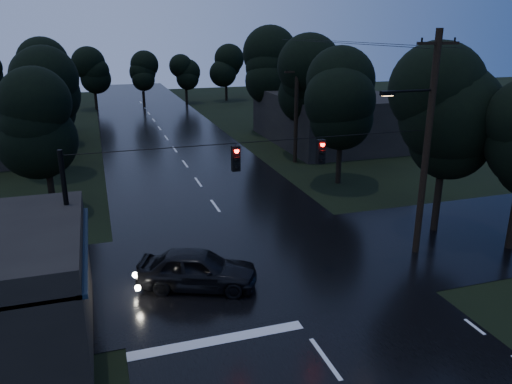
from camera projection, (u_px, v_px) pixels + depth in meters
main_road at (185, 164)px, 38.42m from camera, size 12.00×120.00×0.02m
cross_street at (257, 264)px, 22.15m from camera, size 60.00×9.00×0.02m
building_far_right at (329, 118)px, 45.42m from camera, size 10.00×14.00×4.40m
building_far_left at (1, 120)px, 42.59m from camera, size 10.00×16.00×5.00m
utility_pole_main at (426, 142)px, 21.75m from camera, size 3.50×0.30×10.00m
utility_pole_far at (296, 113)px, 37.81m from camera, size 2.00×0.30×7.50m
anchor_pole_left at (70, 230)px, 18.12m from camera, size 0.18×0.18×6.00m
span_signals at (278, 154)px, 19.75m from camera, size 15.00×0.37×1.12m
tree_corner_near at (447, 115)px, 24.08m from camera, size 4.48×4.48×9.44m
tree_left_a at (42, 120)px, 26.92m from camera, size 3.92×3.92×8.26m
tree_left_b at (41, 96)px, 33.86m from camera, size 4.20×4.20×8.85m
tree_left_c at (43, 77)px, 42.60m from camera, size 4.48×4.48×9.44m
tree_right_a at (342, 99)px, 32.04m from camera, size 4.20×4.20×8.85m
tree_right_b at (302, 81)px, 39.33m from camera, size 4.48×4.48×9.44m
tree_right_c at (268, 67)px, 48.43m from camera, size 4.76×4.76×10.03m
car at (198, 269)px, 19.98m from camera, size 5.13×3.54×1.62m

